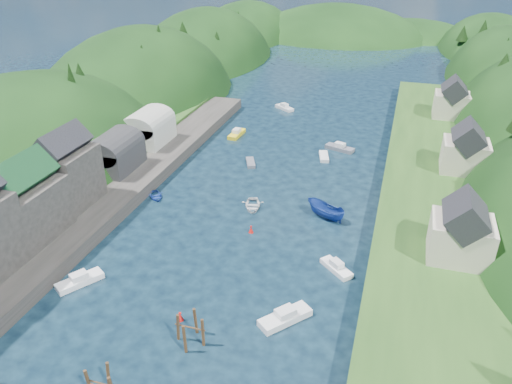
% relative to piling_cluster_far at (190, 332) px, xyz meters
% --- Properties ---
extents(ground, '(600.00, 600.00, 0.00)m').
position_rel_piling_cluster_far_xyz_m(ground, '(-1.02, 47.97, -1.38)').
color(ground, black).
rests_on(ground, ground).
extents(hillside_left, '(44.00, 245.56, 52.00)m').
position_rel_piling_cluster_far_xyz_m(hillside_left, '(-46.02, 72.97, -9.41)').
color(hillside_left, black).
rests_on(hillside_left, ground).
extents(far_hills, '(103.00, 68.00, 44.00)m').
position_rel_piling_cluster_far_xyz_m(far_hills, '(0.19, 171.98, -12.18)').
color(far_hills, black).
rests_on(far_hills, ground).
extents(hill_trees, '(88.70, 153.09, 12.85)m').
position_rel_piling_cluster_far_xyz_m(hill_trees, '(-0.22, 62.24, 9.72)').
color(hill_trees, black).
rests_on(hill_trees, ground).
extents(quay_left, '(12.00, 110.00, 2.00)m').
position_rel_piling_cluster_far_xyz_m(quay_left, '(-25.02, 17.97, -0.38)').
color(quay_left, '#2D2B28').
rests_on(quay_left, ground).
extents(terrace_left_grass, '(12.00, 110.00, 2.50)m').
position_rel_piling_cluster_far_xyz_m(terrace_left_grass, '(-32.02, 17.97, -0.13)').
color(terrace_left_grass, '#234719').
rests_on(terrace_left_grass, ground).
extents(boat_sheds, '(7.00, 21.00, 7.50)m').
position_rel_piling_cluster_far_xyz_m(boat_sheds, '(-27.02, 36.97, 3.89)').
color(boat_sheds, '#2D2D30').
rests_on(boat_sheds, quay_left).
extents(terrace_right, '(16.00, 120.00, 2.40)m').
position_rel_piling_cluster_far_xyz_m(terrace_right, '(23.98, 37.97, -0.18)').
color(terrace_right, '#234719').
rests_on(terrace_right, ground).
extents(right_bank_cottages, '(9.00, 59.24, 8.41)m').
position_rel_piling_cluster_far_xyz_m(right_bank_cottages, '(26.98, 46.31, 4.47)').
color(right_bank_cottages, beige).
rests_on(right_bank_cottages, terrace_right).
extents(piling_cluster_far, '(3.26, 3.04, 3.89)m').
position_rel_piling_cluster_far_xyz_m(piling_cluster_far, '(0.00, 0.00, 0.00)').
color(piling_cluster_far, '#382314').
rests_on(piling_cluster_far, ground).
extents(channel_buoy_near, '(0.70, 0.70, 1.10)m').
position_rel_piling_cluster_far_xyz_m(channel_buoy_near, '(-2.40, 2.64, -0.90)').
color(channel_buoy_near, red).
rests_on(channel_buoy_near, ground).
extents(channel_buoy_far, '(0.70, 0.70, 1.10)m').
position_rel_piling_cluster_far_xyz_m(channel_buoy_far, '(-0.38, 21.51, -0.90)').
color(channel_buoy_far, red).
rests_on(channel_buoy_far, ground).
extents(moored_boats, '(34.52, 93.15, 2.45)m').
position_rel_piling_cluster_far_xyz_m(moored_boats, '(-2.70, 18.44, -0.67)').
color(moored_boats, silver).
rests_on(moored_boats, ground).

